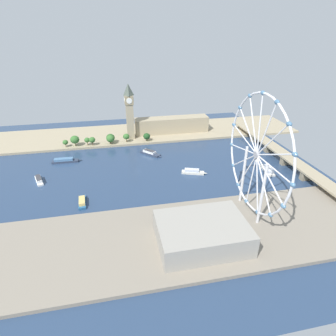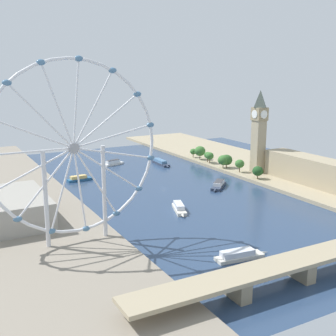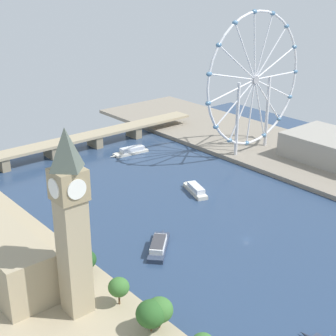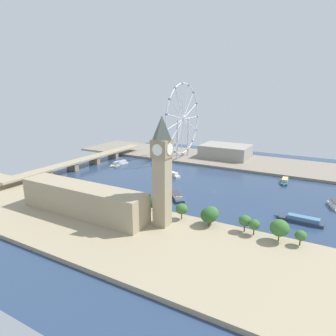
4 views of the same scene
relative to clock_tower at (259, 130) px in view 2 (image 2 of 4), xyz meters
The scene contains 15 objects.
ground_plane 108.99m from the clock_tower, ahead, with size 413.22×413.22×0.00m, color navy.
riverbank_left 47.08m from the clock_tower, behind, with size 90.00×520.00×3.00m, color tan.
riverbank_right 225.53m from the clock_tower, ahead, with size 90.00×520.00×3.00m, color gray.
clock_tower is the anchor object (origin of this frame).
parliament_block 70.97m from the clock_tower, 101.99° to the left, with size 22.00×110.82×22.79m, color tan.
tree_row_embankment 52.72m from the clock_tower, 67.15° to the right, with size 15.05×118.22×14.53m.
ferris_wheel 219.17m from the clock_tower, 22.90° to the left, with size 99.36×3.20×103.14m.
riverside_hall 236.10m from the clock_tower, ahead, with size 48.10×65.73×17.52m, color gray.
river_bridge 205.10m from the clock_tower, 60.34° to the left, with size 225.22×16.48×10.98m.
tour_boat_0 198.89m from the clock_tower, 47.56° to the left, with size 32.10×10.50×5.06m.
tour_boat_1 171.68m from the clock_tower, 20.89° to the right, with size 26.18×8.07×5.00m.
tour_boat_2 73.57m from the clock_tower, 18.58° to the left, with size 27.34×26.08×5.63m.
tour_boat_3 111.96m from the clock_tower, 55.41° to the right, with size 8.30×36.44×5.15m.
tour_boat_4 154.93m from the clock_tower, 45.93° to the right, with size 26.97×13.00×5.70m.
tour_boat_5 139.20m from the clock_tower, 26.19° to the left, with size 14.46×29.07×5.49m.
Camera 2 is at (168.19, 318.10, 99.24)m, focal length 46.76 mm.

